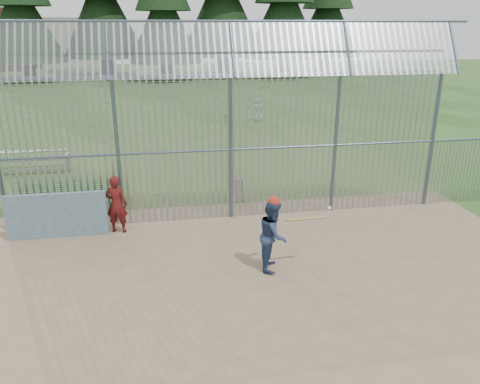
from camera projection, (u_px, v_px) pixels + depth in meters
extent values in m
plane|color=#2D511E|center=(255.00, 279.00, 10.20)|extent=(120.00, 120.00, 0.00)
cube|color=#756047|center=(260.00, 290.00, 9.74)|extent=(14.00, 10.00, 0.02)
cube|color=#38566B|center=(57.00, 216.00, 11.95)|extent=(2.50, 0.12, 1.20)
imported|color=navy|center=(273.00, 235.00, 10.36)|extent=(0.81, 0.93, 1.61)
imported|color=maroon|center=(116.00, 204.00, 12.20)|extent=(0.63, 0.48, 1.56)
imported|color=gray|center=(258.00, 110.00, 26.43)|extent=(0.78, 0.69, 1.34)
imported|color=slate|center=(227.00, 119.00, 25.41)|extent=(0.48, 0.39, 0.77)
sphere|color=#B12717|center=(274.00, 202.00, 10.10)|extent=(0.26, 0.26, 0.26)
cylinder|color=#AA7F4C|center=(306.00, 219.00, 10.20)|extent=(0.85, 0.10, 0.07)
sphere|color=#AA7F4C|center=(287.00, 220.00, 10.13)|extent=(0.09, 0.09, 0.09)
sphere|color=white|center=(329.00, 208.00, 10.46)|extent=(0.09, 0.09, 0.09)
cylinder|color=gray|center=(235.00, 190.00, 14.63)|extent=(0.52, 0.52, 0.70)
cylinder|color=#9EA0A5|center=(235.00, 178.00, 14.50)|extent=(0.56, 0.56, 0.05)
sphere|color=#9EA0A5|center=(235.00, 177.00, 14.49)|extent=(0.10, 0.10, 0.10)
cube|color=slate|center=(28.00, 169.00, 17.16)|extent=(3.00, 0.25, 0.05)
cube|color=slate|center=(30.00, 160.00, 17.40)|extent=(3.00, 0.25, 0.05)
cube|color=slate|center=(31.00, 151.00, 17.64)|extent=(3.00, 0.25, 0.05)
cube|color=slate|center=(69.00, 161.00, 17.65)|extent=(0.06, 0.90, 0.70)
cylinder|color=#47566B|center=(118.00, 154.00, 12.29)|extent=(0.10, 0.10, 4.00)
cylinder|color=#47566B|center=(231.00, 150.00, 12.77)|extent=(0.10, 0.10, 4.00)
cylinder|color=#47566B|center=(335.00, 145.00, 13.25)|extent=(0.10, 0.10, 4.00)
cylinder|color=#47566B|center=(432.00, 141.00, 13.72)|extent=(0.10, 0.10, 4.00)
cylinder|color=#47566B|center=(230.00, 75.00, 12.09)|extent=(12.00, 0.07, 0.07)
cylinder|color=#47566B|center=(231.00, 150.00, 12.77)|extent=(12.00, 0.06, 0.06)
cube|color=gray|center=(231.00, 150.00, 12.77)|extent=(12.00, 0.02, 4.00)
cube|color=gray|center=(232.00, 49.00, 11.52)|extent=(12.00, 0.77, 1.31)
cylinder|color=#47566B|center=(428.00, 173.00, 14.06)|extent=(0.08, 0.08, 2.00)
cylinder|color=#332319|center=(28.00, 65.00, 44.55)|extent=(1.19, 1.19, 3.06)
cylinder|color=#332319|center=(107.00, 60.00, 48.38)|extent=(1.33, 1.33, 3.42)
cylinder|color=#332319|center=(166.00, 65.00, 45.72)|extent=(1.12, 1.12, 2.88)
cylinder|color=#332319|center=(223.00, 58.00, 49.33)|extent=(1.40, 1.40, 3.60)
cylinder|color=#332319|center=(283.00, 61.00, 48.49)|extent=(1.26, 1.26, 3.24)
cylinder|color=#332319|center=(325.00, 58.00, 53.18)|extent=(1.19, 1.19, 3.06)
cube|color=#B2A58C|center=(77.00, 42.00, 61.06)|extent=(8.00, 7.00, 6.00)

